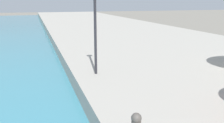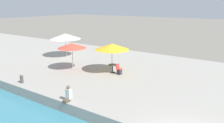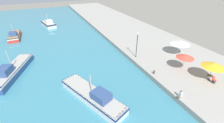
{
  "view_description": "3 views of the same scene",
  "coord_description": "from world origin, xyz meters",
  "px_view_note": "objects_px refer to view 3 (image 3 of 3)",
  "views": [
    {
      "loc": [
        -1.62,
        7.82,
        4.12
      ],
      "look_at": [
        1.5,
        17.65,
        1.58
      ],
      "focal_mm": 40.0,
      "sensor_mm": 36.0,
      "label": 1
    },
    {
      "loc": [
        -8.63,
        -1.69,
        6.73
      ],
      "look_at": [
        6.79,
        8.72,
        1.78
      ],
      "focal_mm": 35.0,
      "sensor_mm": 36.0,
      "label": 2
    },
    {
      "loc": [
        -12.7,
        -1.36,
        13.52
      ],
      "look_at": [
        -4.0,
        18.0,
        1.38
      ],
      "focal_mm": 24.0,
      "sensor_mm": 36.0,
      "label": 3
    }
  ],
  "objects_px": {
    "fishing_boat_near": "(93,95)",
    "cafe_table": "(210,77)",
    "fishing_boat_far": "(15,36)",
    "cafe_umbrella_striped": "(180,42)",
    "fishing_boat_mid": "(13,70)",
    "fishing_boat_distant": "(48,24)",
    "person_at_quay": "(180,94)",
    "cafe_chair_left": "(214,81)",
    "lamppost": "(137,41)",
    "cafe_umbrella_pink": "(214,65)",
    "cafe_umbrella_white": "(185,56)",
    "mooring_bollard": "(154,72)"
  },
  "relations": [
    {
      "from": "cafe_umbrella_pink",
      "to": "mooring_bollard",
      "type": "height_order",
      "value": "cafe_umbrella_pink"
    },
    {
      "from": "fishing_boat_mid",
      "to": "fishing_boat_distant",
      "type": "height_order",
      "value": "fishing_boat_mid"
    },
    {
      "from": "cafe_table",
      "to": "lamppost",
      "type": "height_order",
      "value": "lamppost"
    },
    {
      "from": "cafe_table",
      "to": "cafe_umbrella_striped",
      "type": "bearing_deg",
      "value": 75.07
    },
    {
      "from": "cafe_chair_left",
      "to": "cafe_umbrella_pink",
      "type": "bearing_deg",
      "value": -93.47
    },
    {
      "from": "fishing_boat_distant",
      "to": "cafe_table",
      "type": "distance_m",
      "value": 43.71
    },
    {
      "from": "cafe_umbrella_white",
      "to": "fishing_boat_distant",
      "type": "bearing_deg",
      "value": 115.72
    },
    {
      "from": "cafe_table",
      "to": "cafe_chair_left",
      "type": "bearing_deg",
      "value": -94.95
    },
    {
      "from": "mooring_bollard",
      "to": "cafe_umbrella_pink",
      "type": "bearing_deg",
      "value": -34.86
    },
    {
      "from": "fishing_boat_near",
      "to": "fishing_boat_mid",
      "type": "bearing_deg",
      "value": 109.35
    },
    {
      "from": "cafe_umbrella_pink",
      "to": "mooring_bollard",
      "type": "distance_m",
      "value": 7.74
    },
    {
      "from": "cafe_umbrella_white",
      "to": "cafe_chair_left",
      "type": "xyz_separation_m",
      "value": [
        1.19,
        -4.34,
        -1.93
      ]
    },
    {
      "from": "person_at_quay",
      "to": "mooring_bollard",
      "type": "bearing_deg",
      "value": 86.31
    },
    {
      "from": "cafe_umbrella_white",
      "to": "cafe_umbrella_striped",
      "type": "xyz_separation_m",
      "value": [
        3.35,
        4.27,
        0.1
      ]
    },
    {
      "from": "fishing_boat_near",
      "to": "lamppost",
      "type": "height_order",
      "value": "lamppost"
    },
    {
      "from": "cafe_umbrella_white",
      "to": "cafe_umbrella_striped",
      "type": "relative_size",
      "value": 0.75
    },
    {
      "from": "cafe_umbrella_pink",
      "to": "cafe_umbrella_striped",
      "type": "relative_size",
      "value": 0.86
    },
    {
      "from": "person_at_quay",
      "to": "lamppost",
      "type": "height_order",
      "value": "lamppost"
    },
    {
      "from": "fishing_boat_near",
      "to": "fishing_boat_mid",
      "type": "relative_size",
      "value": 0.99
    },
    {
      "from": "fishing_boat_mid",
      "to": "person_at_quay",
      "type": "distance_m",
      "value": 24.28
    },
    {
      "from": "fishing_boat_far",
      "to": "person_at_quay",
      "type": "distance_m",
      "value": 38.98
    },
    {
      "from": "fishing_boat_far",
      "to": "cafe_umbrella_striped",
      "type": "distance_m",
      "value": 37.95
    },
    {
      "from": "cafe_table",
      "to": "person_at_quay",
      "type": "distance_m",
      "value": 6.49
    },
    {
      "from": "fishing_boat_distant",
      "to": "person_at_quay",
      "type": "bearing_deg",
      "value": -86.1
    },
    {
      "from": "fishing_boat_mid",
      "to": "cafe_umbrella_white",
      "type": "relative_size",
      "value": 3.85
    },
    {
      "from": "cafe_umbrella_striped",
      "to": "fishing_boat_near",
      "type": "bearing_deg",
      "value": -166.85
    },
    {
      "from": "fishing_boat_near",
      "to": "fishing_boat_distant",
      "type": "height_order",
      "value": "fishing_boat_distant"
    },
    {
      "from": "fishing_boat_near",
      "to": "cafe_chair_left",
      "type": "relative_size",
      "value": 10.94
    },
    {
      "from": "fishing_boat_near",
      "to": "cafe_table",
      "type": "height_order",
      "value": "fishing_boat_near"
    },
    {
      "from": "fishing_boat_distant",
      "to": "person_at_quay",
      "type": "relative_size",
      "value": 7.26
    },
    {
      "from": "lamppost",
      "to": "cafe_chair_left",
      "type": "bearing_deg",
      "value": -62.55
    },
    {
      "from": "fishing_boat_mid",
      "to": "cafe_umbrella_striped",
      "type": "distance_m",
      "value": 28.4
    },
    {
      "from": "fishing_boat_near",
      "to": "lamppost",
      "type": "xyz_separation_m",
      "value": [
        10.23,
        6.42,
        3.1
      ]
    },
    {
      "from": "fishing_boat_distant",
      "to": "cafe_umbrella_striped",
      "type": "distance_m",
      "value": 37.89
    },
    {
      "from": "cafe_chair_left",
      "to": "fishing_boat_far",
      "type": "bearing_deg",
      "value": -45.74
    },
    {
      "from": "fishing_boat_near",
      "to": "cafe_umbrella_white",
      "type": "bearing_deg",
      "value": -23.83
    },
    {
      "from": "fishing_boat_near",
      "to": "fishing_boat_far",
      "type": "distance_m",
      "value": 30.55
    },
    {
      "from": "person_at_quay",
      "to": "lamppost",
      "type": "relative_size",
      "value": 0.23
    },
    {
      "from": "cafe_umbrella_white",
      "to": "lamppost",
      "type": "height_order",
      "value": "lamppost"
    },
    {
      "from": "fishing_boat_mid",
      "to": "cafe_umbrella_pink",
      "type": "bearing_deg",
      "value": -7.56
    },
    {
      "from": "cafe_chair_left",
      "to": "person_at_quay",
      "type": "relative_size",
      "value": 0.88
    },
    {
      "from": "fishing_boat_near",
      "to": "cafe_umbrella_white",
      "type": "distance_m",
      "value": 14.84
    },
    {
      "from": "mooring_bollard",
      "to": "cafe_chair_left",
      "type": "bearing_deg",
      "value": -40.33
    },
    {
      "from": "fishing_boat_distant",
      "to": "mooring_bollard",
      "type": "relative_size",
      "value": 11.47
    },
    {
      "from": "fishing_boat_near",
      "to": "cafe_table",
      "type": "bearing_deg",
      "value": -36.63
    },
    {
      "from": "fishing_boat_far",
      "to": "cafe_table",
      "type": "distance_m",
      "value": 41.98
    },
    {
      "from": "fishing_boat_far",
      "to": "cafe_umbrella_white",
      "type": "distance_m",
      "value": 38.49
    },
    {
      "from": "cafe_umbrella_striped",
      "to": "cafe_chair_left",
      "type": "relative_size",
      "value": 3.83
    },
    {
      "from": "fishing_boat_near",
      "to": "mooring_bollard",
      "type": "bearing_deg",
      "value": -19.51
    },
    {
      "from": "cafe_chair_left",
      "to": "lamppost",
      "type": "height_order",
      "value": "lamppost"
    }
  ]
}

